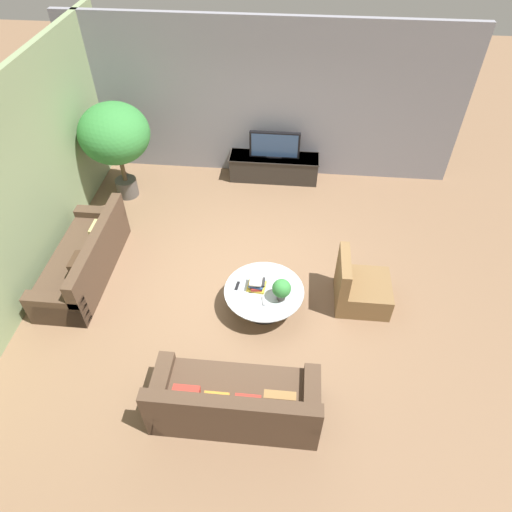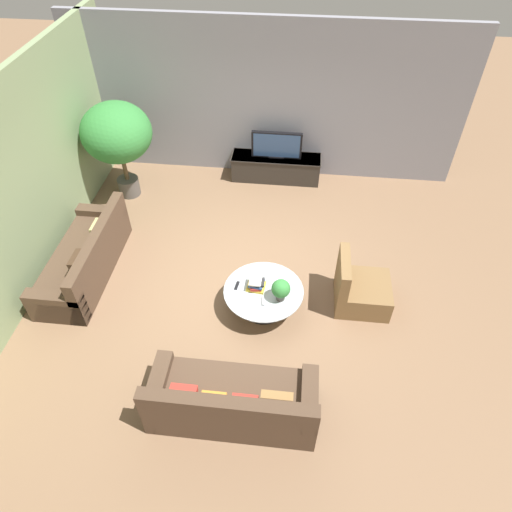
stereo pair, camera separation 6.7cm
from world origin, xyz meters
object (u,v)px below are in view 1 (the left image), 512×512
object	(u,v)px
couch_by_wall	(85,261)
potted_palm_tall	(115,135)
couch_near_entry	(235,402)
potted_plant_tabletop	(282,289)
television	(275,145)
coffee_table	(264,295)
media_console	(274,167)
armchair_wicker	(359,289)

from	to	relation	value
couch_by_wall	potted_palm_tall	xyz separation A→B (m)	(0.01, 2.15, 1.01)
potted_palm_tall	couch_near_entry	bearing A→B (deg)	-58.27
couch_by_wall	potted_plant_tabletop	size ratio (longest dim) A/B	6.15
couch_by_wall	potted_plant_tabletop	distance (m)	3.21
television	coffee_table	distance (m)	3.46
coffee_table	potted_palm_tall	distance (m)	4.00
media_console	potted_plant_tabletop	world-z (taller)	potted_plant_tabletop
television	potted_plant_tabletop	distance (m)	3.58
couch_near_entry	television	bearing A→B (deg)	-91.35
media_console	armchair_wicker	size ratio (longest dim) A/B	2.07
couch_near_entry	potted_palm_tall	bearing A→B (deg)	-58.27
couch_by_wall	armchair_wicker	size ratio (longest dim) A/B	2.51
media_console	potted_plant_tabletop	distance (m)	3.59
potted_plant_tabletop	couch_by_wall	bearing A→B (deg)	169.63
television	potted_palm_tall	xyz separation A→B (m)	(-2.80, -0.83, 0.52)
coffee_table	armchair_wicker	size ratio (longest dim) A/B	1.36
couch_near_entry	armchair_wicker	distance (m)	2.58
media_console	coffee_table	bearing A→B (deg)	-88.59
television	couch_by_wall	size ratio (longest dim) A/B	0.45
television	armchair_wicker	size ratio (longest dim) A/B	1.14
armchair_wicker	potted_plant_tabletop	size ratio (longest dim) A/B	2.45
couch_near_entry	potted_plant_tabletop	bearing A→B (deg)	-106.05
coffee_table	potted_plant_tabletop	world-z (taller)	potted_plant_tabletop
couch_by_wall	television	bearing A→B (deg)	136.71
couch_by_wall	armchair_wicker	distance (m)	4.31
potted_plant_tabletop	media_console	bearing A→B (deg)	95.43
television	couch_near_entry	size ratio (longest dim) A/B	0.48
television	potted_palm_tall	bearing A→B (deg)	-163.46
armchair_wicker	media_console	bearing A→B (deg)	25.39
coffee_table	couch_by_wall	world-z (taller)	couch_by_wall
potted_palm_tall	coffee_table	bearing A→B (deg)	-42.00
coffee_table	couch_near_entry	distance (m)	1.74
armchair_wicker	potted_palm_tall	world-z (taller)	potted_palm_tall
couch_near_entry	armchair_wicker	size ratio (longest dim) A/B	2.35
television	potted_plant_tabletop	world-z (taller)	television
potted_plant_tabletop	potted_palm_tall	bearing A→B (deg)	138.98
couch_by_wall	potted_plant_tabletop	bearing A→B (deg)	79.63
television	armchair_wicker	xyz separation A→B (m)	(1.49, -3.15, -0.50)
television	armchair_wicker	distance (m)	3.52
television	couch_near_entry	world-z (taller)	television
potted_palm_tall	couch_by_wall	bearing A→B (deg)	-90.33
media_console	coffee_table	world-z (taller)	media_console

